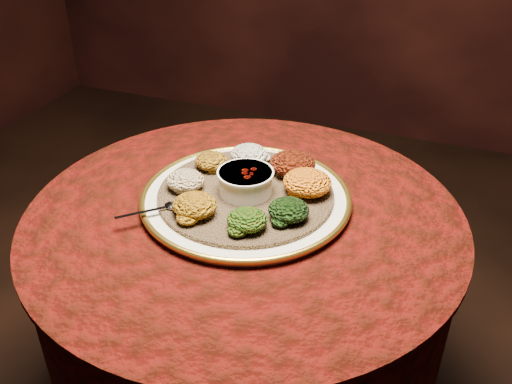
% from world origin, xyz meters
% --- Properties ---
extents(table, '(0.96, 0.96, 0.73)m').
position_xyz_m(table, '(0.00, 0.00, 0.55)').
color(table, black).
rests_on(table, ground).
extents(platter, '(0.47, 0.47, 0.02)m').
position_xyz_m(platter, '(-0.01, 0.04, 0.75)').
color(platter, silver).
rests_on(platter, table).
extents(injera, '(0.48, 0.48, 0.01)m').
position_xyz_m(injera, '(-0.01, 0.04, 0.76)').
color(injera, olive).
rests_on(injera, platter).
extents(stew_bowl, '(0.12, 0.12, 0.05)m').
position_xyz_m(stew_bowl, '(-0.01, 0.04, 0.79)').
color(stew_bowl, white).
rests_on(stew_bowl, injera).
extents(spoon, '(0.11, 0.10, 0.01)m').
position_xyz_m(spoon, '(-0.14, -0.08, 0.77)').
color(spoon, silver).
rests_on(spoon, injera).
extents(portion_ayib, '(0.09, 0.08, 0.04)m').
position_xyz_m(portion_ayib, '(-0.05, 0.17, 0.78)').
color(portion_ayib, white).
rests_on(portion_ayib, injera).
extents(portion_kitfo, '(0.11, 0.10, 0.05)m').
position_xyz_m(portion_kitfo, '(0.06, 0.15, 0.79)').
color(portion_kitfo, black).
rests_on(portion_kitfo, injera).
extents(portion_tikil, '(0.11, 0.10, 0.05)m').
position_xyz_m(portion_tikil, '(0.12, 0.08, 0.79)').
color(portion_tikil, '#BB880F').
rests_on(portion_tikil, injera).
extents(portion_gomen, '(0.09, 0.08, 0.04)m').
position_xyz_m(portion_gomen, '(0.11, -0.03, 0.78)').
color(portion_gomen, black).
rests_on(portion_gomen, injera).
extents(portion_mixveg, '(0.08, 0.08, 0.04)m').
position_xyz_m(portion_mixveg, '(0.04, -0.09, 0.78)').
color(portion_mixveg, '#9B380A').
rests_on(portion_mixveg, injera).
extents(portion_kik, '(0.09, 0.09, 0.04)m').
position_xyz_m(portion_kik, '(-0.08, -0.08, 0.78)').
color(portion_kik, '#AC680F').
rests_on(portion_kik, injera).
extents(portion_timatim, '(0.09, 0.08, 0.04)m').
position_xyz_m(portion_timatim, '(-0.14, 0.00, 0.78)').
color(portion_timatim, '#760807').
rests_on(portion_timatim, injera).
extents(portion_shiro, '(0.08, 0.07, 0.04)m').
position_xyz_m(portion_shiro, '(-0.13, 0.11, 0.78)').
color(portion_shiro, '#986D12').
rests_on(portion_shiro, injera).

